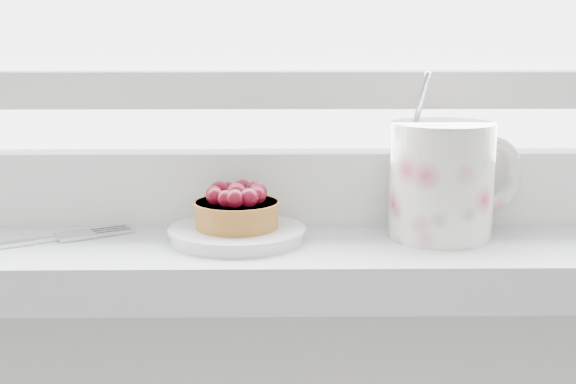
{
  "coord_description": "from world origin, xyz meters",
  "views": [
    {
      "loc": [
        0.02,
        1.19,
        1.13
      ],
      "look_at": [
        0.03,
        1.88,
        0.99
      ],
      "focal_mm": 50.0,
      "sensor_mm": 36.0,
      "label": 1
    }
  ],
  "objects_px": {
    "saucer": "(237,234)",
    "raspberry_tart": "(237,208)",
    "fork": "(9,244)",
    "floral_mug": "(445,178)"
  },
  "relations": [
    {
      "from": "fork",
      "to": "saucer",
      "type": "bearing_deg",
      "value": 5.13
    },
    {
      "from": "saucer",
      "to": "floral_mug",
      "type": "distance_m",
      "value": 0.19
    },
    {
      "from": "saucer",
      "to": "raspberry_tart",
      "type": "xyz_separation_m",
      "value": [
        0.0,
        0.0,
        0.02
      ]
    },
    {
      "from": "saucer",
      "to": "raspberry_tart",
      "type": "bearing_deg",
      "value": 72.66
    },
    {
      "from": "saucer",
      "to": "fork",
      "type": "distance_m",
      "value": 0.2
    },
    {
      "from": "floral_mug",
      "to": "fork",
      "type": "relative_size",
      "value": 0.75
    },
    {
      "from": "saucer",
      "to": "floral_mug",
      "type": "relative_size",
      "value": 0.82
    },
    {
      "from": "saucer",
      "to": "raspberry_tart",
      "type": "distance_m",
      "value": 0.02
    },
    {
      "from": "saucer",
      "to": "fork",
      "type": "relative_size",
      "value": 0.62
    },
    {
      "from": "raspberry_tart",
      "to": "floral_mug",
      "type": "distance_m",
      "value": 0.19
    }
  ]
}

